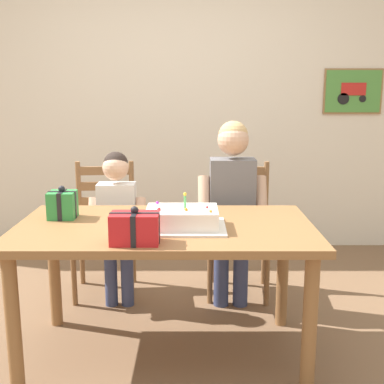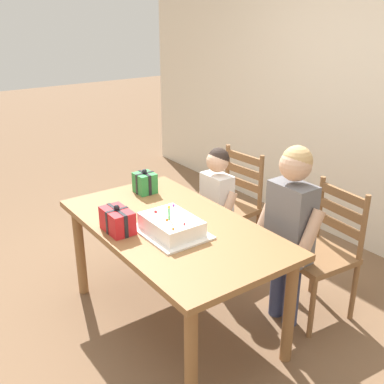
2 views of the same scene
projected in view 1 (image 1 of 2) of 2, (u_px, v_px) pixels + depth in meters
ground_plane at (164, 353)px, 2.73m from camera, size 20.00×20.00×0.00m
back_wall at (174, 103)px, 4.39m from camera, size 6.40×0.11×2.60m
dining_table at (163, 242)px, 2.60m from camera, size 1.55×0.87×0.74m
birthday_cake at (180, 219)px, 2.51m from camera, size 0.44×0.34×0.19m
gift_box_red_large at (60, 205)px, 2.69m from camera, size 0.15×0.14×0.18m
gift_box_beside_cake at (133, 228)px, 2.26m from camera, size 0.23×0.14×0.18m
chair_left at (102, 228)px, 3.49m from camera, size 0.45×0.45×0.92m
chair_right at (237, 228)px, 3.49m from camera, size 0.46×0.46×0.92m
child_older at (230, 196)px, 3.19m from camera, size 0.44×0.25×1.23m
child_younger at (115, 214)px, 3.21m from camera, size 0.37×0.21×1.04m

